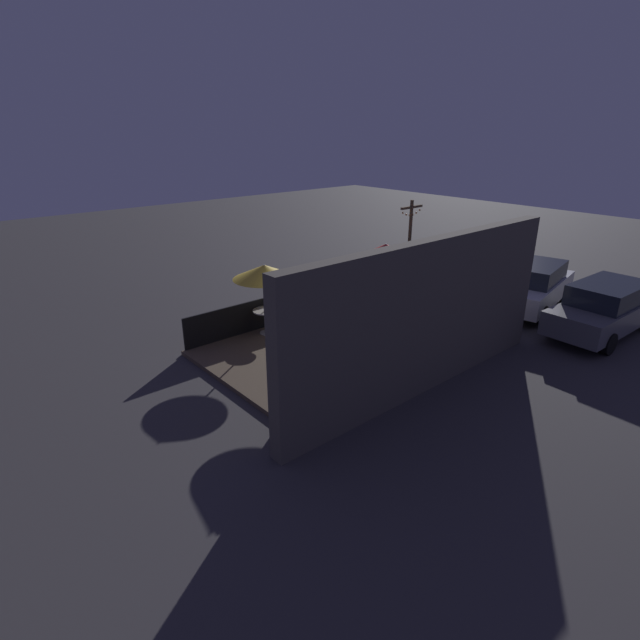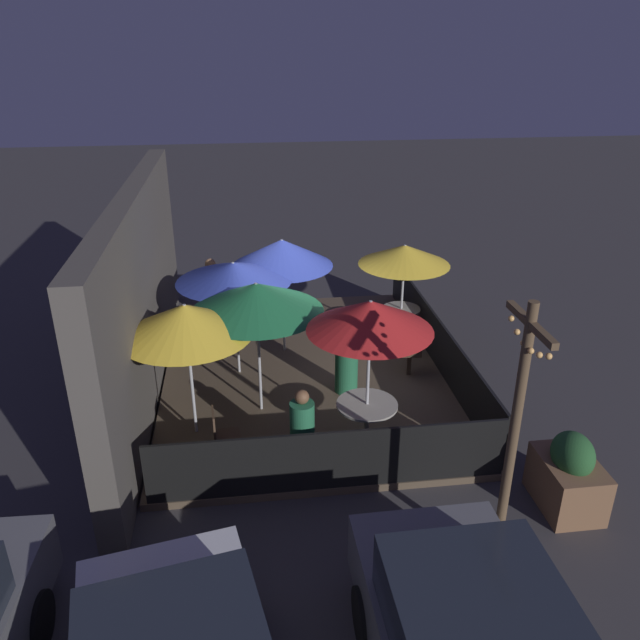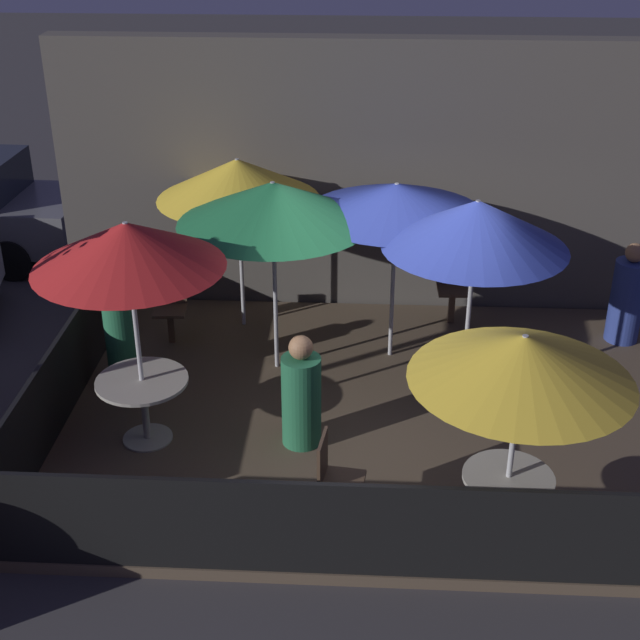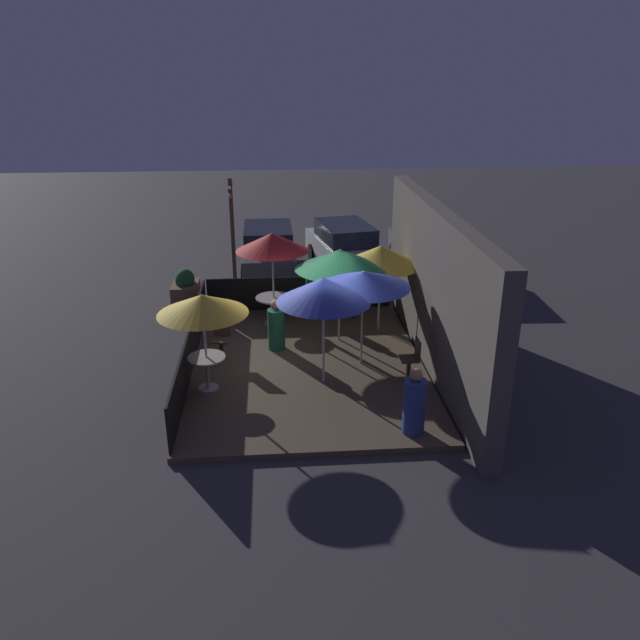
{
  "view_description": "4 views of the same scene",
  "coord_description": "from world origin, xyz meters",
  "px_view_note": "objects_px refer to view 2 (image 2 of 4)",
  "views": [
    {
      "loc": [
        8.91,
        9.46,
        6.01
      ],
      "look_at": [
        0.56,
        -0.24,
        1.0
      ],
      "focal_mm": 28.0,
      "sensor_mm": 36.0,
      "label": 1
    },
    {
      "loc": [
        -10.68,
        1.07,
        6.05
      ],
      "look_at": [
        0.2,
        -0.34,
        1.08
      ],
      "focal_mm": 35.0,
      "sensor_mm": 36.0,
      "label": 2
    },
    {
      "loc": [
        -0.28,
        -8.52,
        5.62
      ],
      "look_at": [
        -0.76,
        0.36,
        1.04
      ],
      "focal_mm": 50.0,
      "sensor_mm": 36.0,
      "label": 3
    },
    {
      "loc": [
        13.02,
        -0.71,
        6.54
      ],
      "look_at": [
        0.17,
        0.3,
        1.28
      ],
      "focal_mm": 35.0,
      "sensor_mm": 36.0,
      "label": 4
    }
  ],
  "objects_px": {
    "patron_0": "(302,434)",
    "planter_box": "(568,475)",
    "patio_chair_0": "(188,333)",
    "patio_umbrella_5": "(282,253)",
    "light_post": "(515,429)",
    "patio_umbrella_4": "(256,297)",
    "dining_table_1": "(367,412)",
    "patio_chair_1": "(410,352)",
    "patio_chair_2": "(222,434)",
    "patio_umbrella_0": "(404,255)",
    "dining_table_0": "(401,315)",
    "patio_umbrella_1": "(370,316)",
    "patron_2": "(212,289)",
    "patio_umbrella_3": "(186,320)",
    "patio_umbrella_2": "(233,272)",
    "patron_1": "(346,364)"
  },
  "relations": [
    {
      "from": "patron_0",
      "to": "planter_box",
      "type": "bearing_deg",
      "value": 5.92
    },
    {
      "from": "patio_chair_0",
      "to": "patio_umbrella_5",
      "type": "bearing_deg",
      "value": -1.99
    },
    {
      "from": "patio_umbrella_5",
      "to": "light_post",
      "type": "xyz_separation_m",
      "value": [
        -5.98,
        -2.2,
        -0.23
      ]
    },
    {
      "from": "patio_umbrella_4",
      "to": "dining_table_1",
      "type": "bearing_deg",
      "value": -127.36
    },
    {
      "from": "patio_chair_1",
      "to": "patio_chair_2",
      "type": "xyz_separation_m",
      "value": [
        -2.23,
        3.5,
        -0.02
      ]
    },
    {
      "from": "patio_umbrella_5",
      "to": "light_post",
      "type": "relative_size",
      "value": 0.67
    },
    {
      "from": "patio_umbrella_0",
      "to": "dining_table_0",
      "type": "bearing_deg",
      "value": 0.0
    },
    {
      "from": "patio_umbrella_1",
      "to": "patio_chair_0",
      "type": "distance_m",
      "value": 4.88
    },
    {
      "from": "patron_0",
      "to": "patron_2",
      "type": "height_order",
      "value": "patron_0"
    },
    {
      "from": "light_post",
      "to": "dining_table_1",
      "type": "bearing_deg",
      "value": 24.42
    },
    {
      "from": "patio_umbrella_0",
      "to": "patio_umbrella_3",
      "type": "relative_size",
      "value": 0.94
    },
    {
      "from": "patio_umbrella_1",
      "to": "patio_chair_2",
      "type": "relative_size",
      "value": 2.73
    },
    {
      "from": "patio_umbrella_2",
      "to": "patron_2",
      "type": "height_order",
      "value": "patio_umbrella_2"
    },
    {
      "from": "patio_umbrella_4",
      "to": "patron_2",
      "type": "height_order",
      "value": "patio_umbrella_4"
    },
    {
      "from": "patio_umbrella_0",
      "to": "patio_chair_2",
      "type": "height_order",
      "value": "patio_umbrella_0"
    },
    {
      "from": "patio_umbrella_1",
      "to": "patio_umbrella_2",
      "type": "height_order",
      "value": "patio_umbrella_1"
    },
    {
      "from": "patio_umbrella_0",
      "to": "patron_1",
      "type": "distance_m",
      "value": 2.79
    },
    {
      "from": "patio_umbrella_5",
      "to": "patron_2",
      "type": "height_order",
      "value": "patio_umbrella_5"
    },
    {
      "from": "planter_box",
      "to": "patio_chair_2",
      "type": "bearing_deg",
      "value": 72.93
    },
    {
      "from": "patio_umbrella_4",
      "to": "patron_0",
      "type": "bearing_deg",
      "value": -162.37
    },
    {
      "from": "patio_chair_0",
      "to": "planter_box",
      "type": "xyz_separation_m",
      "value": [
        -5.09,
        -5.52,
        -0.12
      ]
    },
    {
      "from": "patron_0",
      "to": "patio_umbrella_5",
      "type": "bearing_deg",
      "value": 113.29
    },
    {
      "from": "light_post",
      "to": "patio_umbrella_3",
      "type": "bearing_deg",
      "value": 50.15
    },
    {
      "from": "patron_0",
      "to": "patio_umbrella_2",
      "type": "bearing_deg",
      "value": 130.05
    },
    {
      "from": "patio_umbrella_5",
      "to": "dining_table_0",
      "type": "xyz_separation_m",
      "value": [
        0.14,
        -2.49,
        -1.53
      ]
    },
    {
      "from": "patio_umbrella_0",
      "to": "patron_0",
      "type": "xyz_separation_m",
      "value": [
        -4.07,
        2.51,
        -1.32
      ]
    },
    {
      "from": "patron_1",
      "to": "patio_umbrella_3",
      "type": "bearing_deg",
      "value": 33.17
    },
    {
      "from": "patio_umbrella_4",
      "to": "dining_table_0",
      "type": "xyz_separation_m",
      "value": [
        2.34,
        -3.06,
        -1.52
      ]
    },
    {
      "from": "dining_table_1",
      "to": "patron_0",
      "type": "height_order",
      "value": "patron_0"
    },
    {
      "from": "dining_table_1",
      "to": "patio_chair_1",
      "type": "xyz_separation_m",
      "value": [
        2.05,
        -1.25,
        -0.08
      ]
    },
    {
      "from": "patio_umbrella_2",
      "to": "patron_1",
      "type": "distance_m",
      "value": 2.64
    },
    {
      "from": "dining_table_1",
      "to": "patron_0",
      "type": "distance_m",
      "value": 1.18
    },
    {
      "from": "patio_umbrella_0",
      "to": "patio_umbrella_5",
      "type": "height_order",
      "value": "patio_umbrella_5"
    },
    {
      "from": "dining_table_0",
      "to": "patio_chair_1",
      "type": "relative_size",
      "value": 0.86
    },
    {
      "from": "dining_table_1",
      "to": "planter_box",
      "type": "relative_size",
      "value": 0.82
    },
    {
      "from": "patio_chair_0",
      "to": "patio_chair_1",
      "type": "bearing_deg",
      "value": -19.85
    },
    {
      "from": "patio_umbrella_3",
      "to": "patio_umbrella_4",
      "type": "xyz_separation_m",
      "value": [
        0.55,
        -1.1,
        0.09
      ]
    },
    {
      "from": "patio_umbrella_5",
      "to": "planter_box",
      "type": "distance_m",
      "value": 6.45
    },
    {
      "from": "patio_chair_1",
      "to": "patron_2",
      "type": "relative_size",
      "value": 0.7
    },
    {
      "from": "patio_umbrella_2",
      "to": "patio_umbrella_3",
      "type": "bearing_deg",
      "value": 159.42
    },
    {
      "from": "patio_umbrella_3",
      "to": "dining_table_1",
      "type": "distance_m",
      "value": 3.14
    },
    {
      "from": "dining_table_0",
      "to": "patio_chair_0",
      "type": "xyz_separation_m",
      "value": [
        -0.13,
        4.44,
        -0.08
      ]
    },
    {
      "from": "patio_umbrella_1",
      "to": "patio_umbrella_2",
      "type": "relative_size",
      "value": 1.1
    },
    {
      "from": "patio_umbrella_4",
      "to": "dining_table_1",
      "type": "distance_m",
      "value": 2.54
    },
    {
      "from": "patio_umbrella_4",
      "to": "patron_0",
      "type": "distance_m",
      "value": 2.36
    },
    {
      "from": "patio_umbrella_2",
      "to": "dining_table_1",
      "type": "relative_size",
      "value": 2.33
    },
    {
      "from": "dining_table_1",
      "to": "patio_chair_0",
      "type": "bearing_deg",
      "value": 40.91
    },
    {
      "from": "patio_umbrella_2",
      "to": "light_post",
      "type": "relative_size",
      "value": 0.63
    },
    {
      "from": "patio_umbrella_1",
      "to": "patio_umbrella_5",
      "type": "distance_m",
      "value": 3.59
    },
    {
      "from": "patio_umbrella_3",
      "to": "patio_umbrella_5",
      "type": "distance_m",
      "value": 3.22
    }
  ]
}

